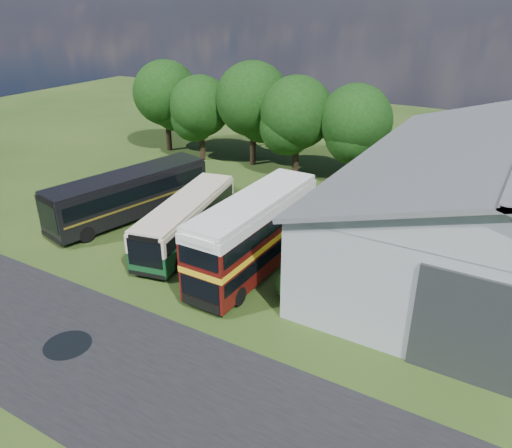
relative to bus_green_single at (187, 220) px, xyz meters
The scene contains 14 objects.
ground 9.20m from the bus_green_single, 68.96° to the right, with size 120.00×120.00×0.00m, color #233D13.
asphalt_road 13.15m from the bus_green_single, 61.37° to the right, with size 60.00×8.00×0.02m, color black.
puddle 11.70m from the bus_green_single, 81.30° to the right, with size 2.20×2.20×0.01m, color black.
tree_left_a 22.21m from the bus_green_single, 132.59° to the left, with size 6.46×6.46×9.12m.
tree_left_b 18.30m from the bus_green_single, 122.94° to the left, with size 5.78×5.78×8.16m.
tree_mid 17.63m from the bus_green_single, 106.20° to the left, with size 6.80×6.80×9.60m.
tree_right_a 15.89m from the bus_green_single, 89.05° to the left, with size 6.26×6.26×8.83m.
tree_right_b 17.41m from the bus_green_single, 71.97° to the left, with size 5.98×5.98×8.45m.
shrub_front 9.32m from the bus_green_single, 15.51° to the right, with size 1.70×1.70×1.70m, color #194714.
shrub_mid 9.00m from the bus_green_single, ahead, with size 1.60×1.60×1.60m, color #194714.
shrub_back 9.12m from the bus_green_single, ahead, with size 1.80×1.80×1.80m, color #194714.
bus_green_single is the anchor object (origin of this frame).
bus_maroon_double 5.80m from the bus_green_single, ahead, with size 2.80×10.70×4.59m.
bus_dark_single 6.08m from the bus_green_single, behind, with size 5.42×12.59×3.38m.
Camera 1 is at (15.60, -14.68, 14.93)m, focal length 35.00 mm.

